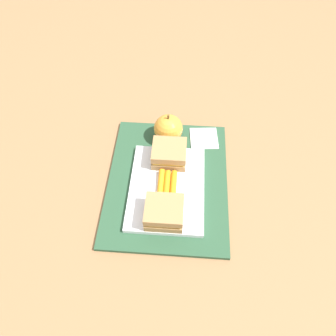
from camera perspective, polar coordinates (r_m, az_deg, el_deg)
ground_plane at (r=0.76m, az=-0.07°, el=-2.59°), size 2.40×2.40×0.00m
lunchbag_mat at (r=0.76m, az=-0.07°, el=-2.39°), size 0.36×0.28×0.01m
food_tray at (r=0.74m, az=-0.20°, el=-3.55°), size 0.23×0.17×0.01m
sandwich_half_left at (r=0.67m, az=-0.69°, el=-7.90°), size 0.07×0.08×0.04m
sandwich_half_right at (r=0.76m, az=0.21°, el=2.57°), size 0.07×0.08×0.04m
carrot_sticks_bundle at (r=0.73m, az=-0.17°, el=-3.00°), size 0.08×0.04×0.02m
apple at (r=0.81m, az=0.05°, el=7.02°), size 0.07×0.07×0.08m
paper_napkin at (r=0.84m, az=6.42°, el=5.28°), size 0.08×0.08×0.00m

